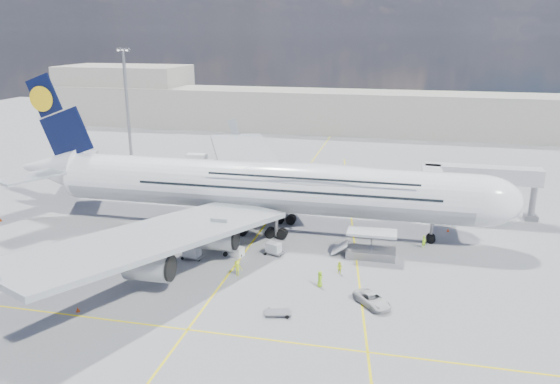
% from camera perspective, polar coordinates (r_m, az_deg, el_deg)
% --- Properties ---
extents(ground, '(300.00, 300.00, 0.00)m').
position_cam_1_polar(ground, '(74.93, -3.84, -6.49)').
color(ground, gray).
rests_on(ground, ground).
extents(taxi_line_main, '(0.25, 220.00, 0.01)m').
position_cam_1_polar(taxi_line_main, '(74.93, -3.84, -6.48)').
color(taxi_line_main, '#FFE90D').
rests_on(taxi_line_main, ground).
extents(taxi_line_cross, '(120.00, 0.25, 0.01)m').
position_cam_1_polar(taxi_line_cross, '(58.12, -9.63, -13.99)').
color(taxi_line_cross, '#FFE90D').
rests_on(taxi_line_cross, ground).
extents(taxi_line_diag, '(14.16, 99.06, 0.01)m').
position_cam_1_polar(taxi_line_diag, '(81.63, 7.69, -4.61)').
color(taxi_line_diag, '#FFE90D').
rests_on(taxi_line_diag, ground).
extents(airliner, '(77.26, 79.15, 23.71)m').
position_cam_1_polar(airliner, '(81.64, -1.76, 0.63)').
color(airliner, white).
rests_on(airliner, ground).
extents(jet_bridge, '(18.80, 12.10, 8.50)m').
position_cam_1_polar(jet_bridge, '(90.24, 18.57, 1.30)').
color(jet_bridge, '#B7B7BC').
rests_on(jet_bridge, ground).
extents(cargo_loader, '(8.53, 3.20, 3.67)m').
position_cam_1_polar(cargo_loader, '(74.41, 9.37, -5.81)').
color(cargo_loader, silver).
rests_on(cargo_loader, ground).
extents(light_mast, '(3.00, 0.70, 25.50)m').
position_cam_1_polar(light_mast, '(127.20, -15.67, 8.74)').
color(light_mast, gray).
rests_on(light_mast, ground).
extents(terminal, '(180.00, 16.00, 12.00)m').
position_cam_1_polar(terminal, '(163.84, 5.72, 8.37)').
color(terminal, '#B2AD9E').
rests_on(terminal, ground).
extents(hangar, '(40.00, 22.00, 18.00)m').
position_cam_1_polar(hangar, '(189.92, -15.81, 9.88)').
color(hangar, '#B2AD9E').
rests_on(hangar, ground).
extents(tree_line, '(160.00, 6.00, 8.00)m').
position_cam_1_polar(tree_line, '(208.41, 18.45, 8.82)').
color(tree_line, '#193814').
rests_on(tree_line, ground).
extents(dolly_row_a, '(3.23, 1.90, 0.46)m').
position_cam_1_polar(dolly_row_a, '(74.23, -25.42, -8.10)').
color(dolly_row_a, gray).
rests_on(dolly_row_a, ground).
extents(dolly_row_b, '(2.95, 2.12, 1.68)m').
position_cam_1_polar(dolly_row_b, '(78.68, -13.34, -5.05)').
color(dolly_row_b, gray).
rests_on(dolly_row_b, ground).
extents(dolly_row_c, '(3.09, 2.00, 1.82)m').
position_cam_1_polar(dolly_row_c, '(73.88, -9.20, -6.20)').
color(dolly_row_c, gray).
rests_on(dolly_row_c, ground).
extents(dolly_back, '(2.91, 1.64, 0.42)m').
position_cam_1_polar(dolly_back, '(82.77, -18.94, -4.86)').
color(dolly_back, gray).
rests_on(dolly_back, ground).
extents(dolly_nose_far, '(3.05, 2.08, 0.41)m').
position_cam_1_polar(dolly_nose_far, '(59.77, -0.21, -12.47)').
color(dolly_nose_far, gray).
rests_on(dolly_nose_far, ground).
extents(dolly_nose_near, '(2.91, 2.18, 1.64)m').
position_cam_1_polar(dolly_nose_near, '(74.35, -0.68, -5.90)').
color(dolly_nose_near, gray).
rests_on(dolly_nose_near, ground).
extents(baggage_tug, '(3.08, 2.18, 1.75)m').
position_cam_1_polar(baggage_tug, '(74.30, -4.87, -6.07)').
color(baggage_tug, white).
rests_on(baggage_tug, ground).
extents(catering_truck_inner, '(6.26, 2.88, 3.63)m').
position_cam_1_polar(catering_truck_inner, '(94.58, -0.54, -0.37)').
color(catering_truck_inner, gray).
rests_on(catering_truck_inner, ground).
extents(catering_truck_outer, '(6.10, 2.62, 3.57)m').
position_cam_1_polar(catering_truck_outer, '(119.39, -8.41, 3.04)').
color(catering_truck_outer, gray).
rests_on(catering_truck_outer, ground).
extents(service_van, '(4.95, 5.24, 1.37)m').
position_cam_1_polar(service_van, '(62.37, 9.62, -11.01)').
color(service_van, silver).
rests_on(service_van, ground).
extents(crew_nose, '(0.79, 0.77, 1.83)m').
position_cam_1_polar(crew_nose, '(79.01, 14.80, -5.06)').
color(crew_nose, '#A3EA18').
rests_on(crew_nose, ground).
extents(crew_loader, '(0.98, 0.91, 1.60)m').
position_cam_1_polar(crew_loader, '(69.11, 6.23, -7.90)').
color(crew_loader, '#E7FF1A').
rests_on(crew_loader, ground).
extents(crew_wing, '(0.57, 1.10, 1.79)m').
position_cam_1_polar(crew_wing, '(76.95, -13.27, -5.56)').
color(crew_wing, '#ADDA17').
rests_on(crew_wing, ground).
extents(crew_van, '(0.88, 1.10, 1.95)m').
position_cam_1_polar(crew_van, '(65.68, 4.19, -9.04)').
color(crew_van, '#96E117').
rests_on(crew_van, ground).
extents(crew_tug, '(1.38, 0.92, 1.98)m').
position_cam_1_polar(crew_tug, '(68.47, -4.47, -7.91)').
color(crew_tug, '#D1EC18').
rests_on(crew_tug, ground).
extents(cone_nose, '(0.41, 0.41, 0.52)m').
position_cam_1_polar(cone_nose, '(86.51, 17.15, -3.81)').
color(cone_nose, '#E2460B').
rests_on(cone_nose, ground).
extents(cone_wing_left_inner, '(0.47, 0.47, 0.60)m').
position_cam_1_polar(cone_wing_left_inner, '(105.83, -5.73, 0.61)').
color(cone_wing_left_inner, '#E2460B').
rests_on(cone_wing_left_inner, ground).
extents(cone_wing_left_outer, '(0.41, 0.41, 0.52)m').
position_cam_1_polar(cone_wing_left_outer, '(102.43, -5.73, 0.04)').
color(cone_wing_left_outer, '#E2460B').
rests_on(cone_wing_left_outer, ground).
extents(cone_wing_right_inner, '(0.44, 0.44, 0.56)m').
position_cam_1_polar(cone_wing_right_inner, '(75.87, -15.79, -6.59)').
color(cone_wing_right_inner, '#E2460B').
rests_on(cone_wing_right_inner, ground).
extents(cone_wing_right_outer, '(0.44, 0.44, 0.55)m').
position_cam_1_polar(cone_wing_right_outer, '(64.26, -20.38, -11.44)').
color(cone_wing_right_outer, '#E2460B').
rests_on(cone_wing_right_outer, ground).
extents(cone_tail, '(0.49, 0.49, 0.62)m').
position_cam_1_polar(cone_tail, '(97.73, -27.18, -2.58)').
color(cone_tail, '#E2460B').
rests_on(cone_tail, ground).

